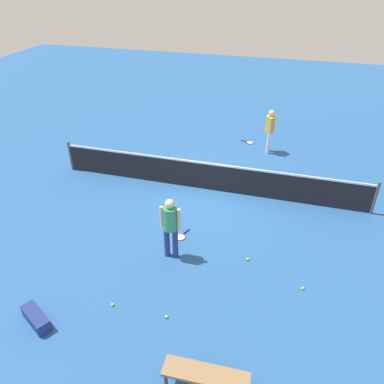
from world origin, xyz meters
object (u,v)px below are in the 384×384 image
(tennis_ball_near_player, at_px, (167,317))
(courtside_bench, at_px, (206,376))
(tennis_racket_far_player, at_px, (249,142))
(tennis_ball_baseline, at_px, (112,305))
(player_near_side, at_px, (170,224))
(tennis_ball_midcourt, at_px, (248,259))
(equipment_bag, at_px, (35,317))
(tennis_racket_near_player, at_px, (180,237))
(tennis_ball_by_net, at_px, (303,288))
(player_far_side, at_px, (270,128))

(tennis_ball_near_player, bearing_deg, courtside_bench, -47.77)
(tennis_racket_far_player, bearing_deg, tennis_ball_baseline, -99.31)
(player_near_side, distance_m, tennis_ball_midcourt, 2.16)
(tennis_racket_far_player, distance_m, courtside_bench, 10.75)
(tennis_ball_baseline, distance_m, equipment_bag, 1.57)
(tennis_racket_near_player, xyz_separation_m, tennis_ball_near_player, (0.55, -2.69, 0.02))
(tennis_ball_midcourt, bearing_deg, tennis_ball_near_player, -121.00)
(tennis_ball_by_net, height_order, tennis_ball_midcourt, same)
(tennis_racket_far_player, height_order, equipment_bag, equipment_bag)
(tennis_ball_midcourt, distance_m, courtside_bench, 3.59)
(player_near_side, relative_size, player_far_side, 1.00)
(tennis_ball_midcourt, bearing_deg, player_near_side, -168.99)
(tennis_ball_by_net, relative_size, tennis_ball_midcourt, 1.00)
(tennis_racket_near_player, relative_size, tennis_ball_baseline, 9.18)
(tennis_racket_near_player, bearing_deg, tennis_ball_baseline, -104.42)
(tennis_racket_near_player, xyz_separation_m, courtside_bench, (1.72, -3.99, 0.40))
(tennis_racket_far_player, height_order, tennis_ball_baseline, tennis_ball_baseline)
(player_far_side, bearing_deg, tennis_ball_baseline, -105.08)
(player_near_side, distance_m, tennis_ball_near_player, 2.20)
(tennis_ball_near_player, bearing_deg, tennis_racket_near_player, 101.48)
(player_near_side, bearing_deg, tennis_ball_by_net, -4.64)
(courtside_bench, xyz_separation_m, equipment_bag, (-3.75, 0.45, -0.28))
(player_far_side, xyz_separation_m, courtside_bench, (0.07, -10.02, -0.59))
(tennis_racket_near_player, relative_size, tennis_racket_far_player, 1.00)
(tennis_racket_near_player, relative_size, tennis_ball_by_net, 9.18)
(tennis_racket_near_player, xyz_separation_m, equipment_bag, (-2.03, -3.54, 0.13))
(tennis_racket_near_player, height_order, tennis_ball_near_player, tennis_ball_near_player)
(tennis_racket_near_player, height_order, tennis_ball_by_net, tennis_ball_by_net)
(tennis_racket_far_player, relative_size, tennis_ball_near_player, 9.20)
(tennis_racket_near_player, bearing_deg, tennis_ball_near_player, -78.52)
(tennis_ball_near_player, distance_m, tennis_ball_by_net, 3.18)
(tennis_ball_near_player, bearing_deg, equipment_bag, -161.66)
(player_near_side, relative_size, tennis_racket_near_player, 2.81)
(tennis_ball_midcourt, height_order, tennis_ball_baseline, same)
(equipment_bag, bearing_deg, player_far_side, 68.94)
(tennis_racket_near_player, relative_size, courtside_bench, 0.40)
(player_near_side, distance_m, tennis_racket_near_player, 1.27)
(tennis_racket_near_player, xyz_separation_m, tennis_ball_by_net, (3.27, -1.06, 0.02))
(player_far_side, relative_size, equipment_bag, 2.04)
(tennis_racket_near_player, distance_m, tennis_racket_far_player, 6.77)
(player_near_side, xyz_separation_m, courtside_bench, (1.71, -3.19, -0.59))
(equipment_bag, bearing_deg, tennis_ball_midcourt, 38.38)
(player_far_side, bearing_deg, courtside_bench, -89.62)
(tennis_racket_near_player, relative_size, tennis_ball_midcourt, 9.18)
(tennis_racket_near_player, bearing_deg, tennis_racket_far_player, 82.80)
(player_far_side, distance_m, tennis_ball_baseline, 9.11)
(player_near_side, relative_size, tennis_ball_baseline, 25.76)
(tennis_ball_by_net, bearing_deg, tennis_ball_near_player, -149.12)
(tennis_ball_near_player, relative_size, tennis_ball_midcourt, 1.00)
(player_far_side, relative_size, tennis_ball_by_net, 25.76)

